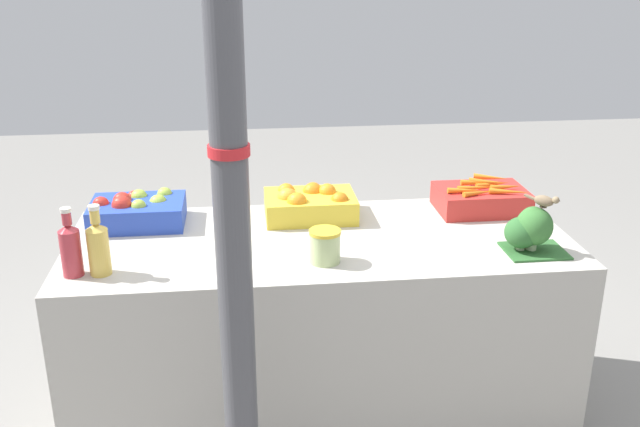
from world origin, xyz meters
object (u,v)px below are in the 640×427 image
at_px(carrot_crate, 481,198).
at_px(broccoli_pile, 530,229).
at_px(pickle_jar, 325,246).
at_px(juice_bottle_golden, 98,246).
at_px(sparrow_bird, 545,201).
at_px(orange_crate, 309,203).
at_px(juice_bottle_ruby, 71,248).
at_px(support_pole, 231,193).
at_px(apple_crate, 137,210).

relative_size(carrot_crate, broccoli_pile, 1.64).
height_order(broccoli_pile, pickle_jar, broccoli_pile).
relative_size(juice_bottle_golden, sparrow_bird, 2.36).
relative_size(orange_crate, broccoli_pile, 1.64).
xyz_separation_m(orange_crate, juice_bottle_ruby, (-0.86, -0.47, 0.04)).
height_order(juice_bottle_ruby, sparrow_bird, juice_bottle_ruby).
bearing_deg(broccoli_pile, carrot_crate, 94.11).
height_order(support_pole, pickle_jar, support_pole).
bearing_deg(orange_crate, pickle_jar, -88.61).
distance_m(orange_crate, broccoli_pile, 0.89).
bearing_deg(carrot_crate, juice_bottle_golden, -162.90).
height_order(support_pole, apple_crate, support_pole).
distance_m(support_pole, orange_crate, 1.02).
distance_m(support_pole, juice_bottle_ruby, 0.78).
distance_m(juice_bottle_ruby, sparrow_bird, 1.66).
relative_size(pickle_jar, sparrow_bird, 1.14).
height_order(orange_crate, broccoli_pile, broccoli_pile).
bearing_deg(juice_bottle_ruby, carrot_crate, 16.17).
xyz_separation_m(pickle_jar, sparrow_bird, (0.79, -0.01, 0.14)).
bearing_deg(broccoli_pile, juice_bottle_ruby, -179.41).
bearing_deg(broccoli_pile, apple_crate, 162.97).
xyz_separation_m(orange_crate, juice_bottle_golden, (-0.76, -0.47, 0.04)).
bearing_deg(pickle_jar, broccoli_pile, 0.39).
height_order(carrot_crate, juice_bottle_ruby, juice_bottle_ruby).
distance_m(orange_crate, juice_bottle_golden, 0.90).
xyz_separation_m(apple_crate, juice_bottle_ruby, (-0.16, -0.46, 0.04)).
distance_m(support_pole, apple_crate, 1.05).
bearing_deg(pickle_jar, orange_crate, 91.39).
relative_size(broccoli_pile, sparrow_bird, 2.13).
xyz_separation_m(carrot_crate, broccoli_pile, (0.03, -0.44, 0.03)).
height_order(carrot_crate, broccoli_pile, broccoli_pile).
distance_m(support_pole, broccoli_pile, 1.21).
height_order(orange_crate, sparrow_bird, sparrow_bird).
bearing_deg(orange_crate, apple_crate, -179.93).
height_order(carrot_crate, sparrow_bird, sparrow_bird).
height_order(carrot_crate, pickle_jar, carrot_crate).
bearing_deg(carrot_crate, juice_bottle_ruby, -163.83).
bearing_deg(broccoli_pile, juice_bottle_golden, -179.38).
bearing_deg(carrot_crate, orange_crate, 179.62).
height_order(orange_crate, juice_bottle_ruby, juice_bottle_ruby).
height_order(juice_bottle_golden, sparrow_bird, juice_bottle_golden).
bearing_deg(carrot_crate, pickle_jar, -148.13).
relative_size(orange_crate, sparrow_bird, 3.49).
distance_m(juice_bottle_ruby, pickle_jar, 0.87).
relative_size(apple_crate, juice_bottle_ruby, 1.51).
bearing_deg(apple_crate, juice_bottle_ruby, -108.79).
distance_m(support_pole, pickle_jar, 0.66).
distance_m(apple_crate, orange_crate, 0.70).
xyz_separation_m(support_pole, juice_bottle_golden, (-0.46, 0.44, -0.32)).
bearing_deg(support_pole, broccoli_pile, 23.20).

